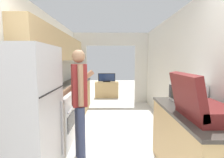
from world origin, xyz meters
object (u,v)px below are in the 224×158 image
Objects in this scene: person at (79,101)px; microwave at (187,93)px; tv_cabinet at (107,89)px; refrigerator at (21,125)px; range_oven at (54,121)px; suitcase at (200,105)px; television at (107,78)px.

microwave is at bearing -112.77° from person.
person is at bearing -93.83° from tv_cabinet.
refrigerator is 1.25m from range_oven.
suitcase is at bearing -103.47° from microwave.
television is at bearing 81.46° from refrigerator.
range_oven is 0.80m from person.
microwave reaches higher than range_oven.
microwave is (1.59, -0.10, 0.15)m from person.
person is 2.44× the size of television.
refrigerator is 1.59× the size of range_oven.
person is at bearing 58.35° from refrigerator.
microwave is 4.75m from television.
person is (0.49, 0.79, 0.07)m from refrigerator.
refrigerator is 0.93m from person.
suitcase is at bearing -78.08° from television.
television is at bearing 78.33° from range_oven.
refrigerator is 2.50× the size of suitcase.
person reaches higher than range_oven.
refrigerator is at bearing 129.05° from person.
range_oven is at bearing -101.56° from tv_cabinet.
range_oven reaches higher than tv_cabinet.
microwave is at bearing -74.27° from television.
person is at bearing -36.30° from range_oven.
microwave is at bearing -74.41° from tv_cabinet.
television is at bearing 105.73° from microwave.
microwave is (2.13, -0.49, 0.59)m from range_oven.
microwave is (2.08, 0.70, 0.21)m from refrigerator.
range_oven is 2.38m from suitcase.
refrigerator reaches higher than range_oven.
suitcase is 0.98× the size of television.
range_oven is 4.20m from tv_cabinet.
tv_cabinet is (0.84, 4.12, -0.14)m from range_oven.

